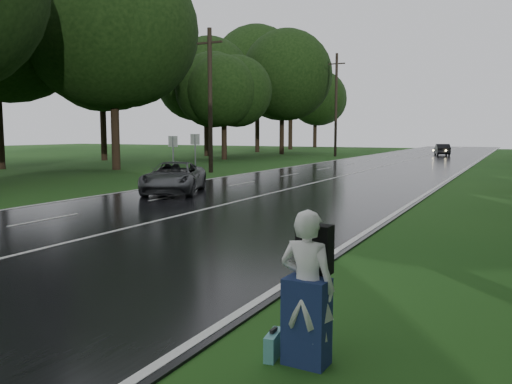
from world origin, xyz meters
TOP-DOWN VIEW (x-y plane):
  - ground at (0.00, 0.00)m, footprint 160.00×160.00m
  - road at (0.00, 20.00)m, footprint 12.00×140.00m
  - lane_center at (0.00, 20.00)m, footprint 0.12×140.00m
  - grey_car at (-3.70, 9.30)m, footprint 3.84×5.11m
  - far_car at (1.48, 51.53)m, footprint 2.24×4.05m
  - hitchhiker at (7.20, -3.36)m, footprint 0.65×0.59m
  - suitcase at (6.81, -3.39)m, footprint 0.18×0.43m
  - utility_pole_mid at (-8.50, 19.97)m, footprint 1.80×0.28m
  - utility_pole_far at (-8.50, 45.07)m, footprint 1.80×0.28m
  - road_sign_a at (-7.20, 14.12)m, footprint 0.57×0.10m
  - road_sign_b at (-7.20, 16.23)m, footprint 0.59×0.10m
  - tree_left_d at (-15.63, 19.16)m, footprint 10.58×10.58m
  - tree_left_e at (-15.84, 34.24)m, footprint 7.41×7.41m
  - tree_left_f at (-15.93, 47.73)m, footprint 9.91×9.91m

SIDE VIEW (x-z plane):
  - ground at x=0.00m, z-range 0.00..0.00m
  - utility_pole_mid at x=-8.50m, z-range -4.51..4.51m
  - utility_pole_far at x=-8.50m, z-range -5.38..5.38m
  - road_sign_a at x=-7.20m, z-range -1.18..1.18m
  - road_sign_b at x=-7.20m, z-range -1.23..1.23m
  - tree_left_d at x=-15.63m, z-range -8.26..8.26m
  - tree_left_e at x=-15.84m, z-range -5.79..5.79m
  - tree_left_f at x=-15.93m, z-range -7.74..7.74m
  - road at x=0.00m, z-range 0.00..0.04m
  - lane_center at x=0.00m, z-range 0.04..0.05m
  - suitcase at x=6.81m, z-range 0.00..0.29m
  - far_car at x=1.48m, z-range 0.04..1.31m
  - grey_car at x=-3.70m, z-range 0.04..1.33m
  - hitchhiker at x=7.20m, z-range -0.06..1.68m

